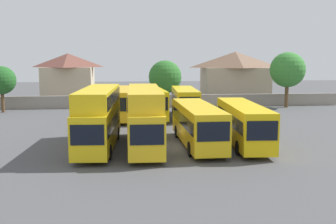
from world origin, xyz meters
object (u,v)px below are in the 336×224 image
bus_3 (197,123)px  tree_behind_wall (288,70)px  bus_6 (152,102)px  bus_7 (185,101)px  tree_left_of_lot (165,77)px  bus_2 (145,114)px  house_terrace_left (68,77)px  house_terrace_centre (235,76)px  bus_1 (99,115)px  tree_right_of_lot (2,80)px  bus_4 (243,122)px  bus_5 (120,102)px

bus_3 → tree_behind_wall: (17.25, 23.17, 3.49)m
bus_6 → bus_7: (4.01, 0.61, -0.04)m
tree_left_of_lot → tree_behind_wall: 17.74m
bus_2 → bus_7: bearing=161.6°
bus_2 → house_terrace_left: bearing=-161.5°
bus_7 → house_terrace_centre: bearing=150.7°
house_terrace_left → tree_left_of_lot: 16.46m
bus_1 → tree_left_of_lot: bearing=167.5°
tree_right_of_lot → bus_4: bearing=-41.0°
tree_right_of_lot → house_terrace_centre: bearing=17.6°
bus_7 → tree_behind_wall: size_ratio=1.30×
bus_3 → bus_5: size_ratio=0.98×
house_terrace_centre → tree_behind_wall: (4.89, -9.87, 1.25)m
tree_right_of_lot → bus_7: bearing=-16.1°
tree_left_of_lot → tree_behind_wall: size_ratio=0.85×
tree_right_of_lot → bus_6: bearing=-20.8°
bus_7 → house_terrace_centre: (11.06, 17.53, 2.17)m
bus_1 → bus_5: 15.31m
bus_7 → tree_behind_wall: tree_behind_wall is taller
bus_1 → tree_left_of_lot: tree_left_of_lot is taller
bus_1 → tree_left_of_lot: 28.97m
bus_2 → bus_5: bus_2 is taller
bus_3 → tree_left_of_lot: (0.12, 27.67, 2.34)m
bus_3 → bus_5: bearing=-157.8°
tree_behind_wall → bus_1: bearing=-137.2°
bus_1 → tree_behind_wall: bearing=136.4°
bus_2 → tree_right_of_lot: bearing=-140.8°
bus_3 → bus_7: 15.57m
bus_2 → bus_4: 8.11m
bus_2 → bus_6: size_ratio=1.14×
bus_7 → tree_left_of_lot: (-1.17, 12.16, 2.28)m
bus_1 → bus_5: bus_1 is taller
bus_1 → bus_3: 7.93m
tree_behind_wall → tree_right_of_lot: 39.12m
bus_5 → bus_7: bearing=96.9°
bus_5 → tree_left_of_lot: bearing=156.3°
house_terrace_centre → tree_right_of_lot: house_terrace_centre is taller
bus_3 → tree_right_of_lot: (-21.84, 22.17, 2.28)m
bus_2 → tree_right_of_lot: size_ratio=1.94×
bus_5 → house_terrace_centre: house_terrace_centre is taller
tree_right_of_lot → bus_5: bearing=-24.7°
bus_2 → house_terrace_left: size_ratio=1.44×
bus_5 → tree_right_of_lot: tree_right_of_lot is taller
bus_1 → bus_2: bus_1 is taller
tree_behind_wall → house_terrace_centre: bearing=116.3°
bus_1 → bus_5: size_ratio=1.00×
house_terrace_centre → tree_behind_wall: bearing=-63.7°
bus_7 → tree_right_of_lot: (-23.13, 6.66, 2.22)m
bus_3 → tree_left_of_lot: bearing=178.8°
bus_3 → bus_6: size_ratio=1.08×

